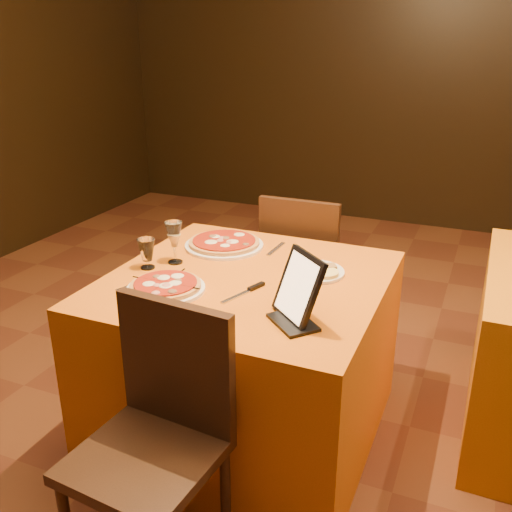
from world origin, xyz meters
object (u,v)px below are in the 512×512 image
at_px(chair_main_near, 145,458).
at_px(chair_main_far, 308,271).
at_px(main_table, 247,357).
at_px(pizza_far, 224,244).
at_px(wine_glass, 174,242).
at_px(pizza_near, 166,287).
at_px(tablet, 299,287).
at_px(water_glass, 147,254).

distance_m(chair_main_near, chair_main_far, 1.63).
height_order(main_table, pizza_far, pizza_far).
distance_m(main_table, pizza_far, 0.54).
relative_size(chair_main_far, pizza_far, 2.48).
bearing_deg(chair_main_far, chair_main_near, 89.76).
xyz_separation_m(chair_main_far, pizza_far, (-0.24, -0.55, 0.31)).
bearing_deg(wine_glass, pizza_near, -66.81).
xyz_separation_m(main_table, chair_main_far, (0.00, 0.84, 0.08)).
xyz_separation_m(pizza_far, tablet, (0.55, -0.54, 0.10)).
height_order(chair_main_far, pizza_near, chair_main_far).
xyz_separation_m(pizza_far, water_glass, (-0.19, -0.36, 0.05)).
xyz_separation_m(chair_main_near, chair_main_far, (0.00, 1.63, 0.00)).
xyz_separation_m(chair_main_near, pizza_near, (-0.24, 0.55, 0.31)).
bearing_deg(main_table, water_glass, -170.64).
bearing_deg(main_table, chair_main_far, 90.00).
bearing_deg(water_glass, chair_main_near, -59.07).
distance_m(pizza_far, water_glass, 0.41).
distance_m(pizza_near, tablet, 0.56).
bearing_deg(tablet, main_table, -177.50).
distance_m(main_table, wine_glass, 0.59).
bearing_deg(pizza_far, wine_glass, -112.54).
relative_size(pizza_far, wine_glass, 1.93).
height_order(chair_main_near, wine_glass, wine_glass).
bearing_deg(water_glass, chair_main_far, 64.69).
xyz_separation_m(pizza_near, pizza_far, (-0.00, 0.53, 0.00)).
bearing_deg(wine_glass, main_table, -4.56).
bearing_deg(water_glass, main_table, 9.36).
relative_size(chair_main_near, wine_glass, 4.79).
height_order(main_table, chair_main_near, chair_main_near).
bearing_deg(wine_glass, water_glass, -127.89).
relative_size(chair_main_far, pizza_near, 2.97).
relative_size(chair_main_near, tablet, 3.73).
bearing_deg(pizza_near, chair_main_near, -66.53).
relative_size(chair_main_far, tablet, 3.73).
distance_m(pizza_near, wine_glass, 0.30).
bearing_deg(chair_main_near, tablet, 64.96).
bearing_deg(pizza_near, main_table, 44.81).
bearing_deg(tablet, chair_main_far, 147.70).
distance_m(chair_main_far, wine_glass, 0.97).
height_order(chair_main_far, tablet, tablet).
xyz_separation_m(main_table, tablet, (0.31, -0.25, 0.49)).
height_order(chair_main_near, tablet, tablet).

